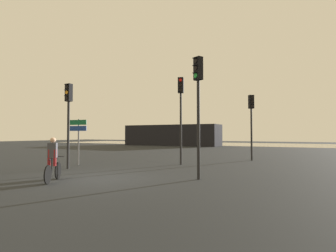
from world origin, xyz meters
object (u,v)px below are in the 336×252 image
Objects in this scene: traffic_light_near_right at (198,94)px; cyclist at (53,159)px; traffic_light_center at (181,104)px; traffic_light_near_left at (68,109)px; direction_sign_post at (78,133)px; traffic_light_far_right at (251,115)px; distant_building at (172,135)px.

traffic_light_near_right reaches higher than cyclist.
traffic_light_center is at bearing 43.11° from cyclist.
traffic_light_near_left is 0.91× the size of traffic_light_near_right.
direction_sign_post is (-0.70, 1.34, -1.21)m from traffic_light_near_left.
direction_sign_post is (-5.02, -2.94, -1.67)m from traffic_light_center.
cyclist is at bearing 58.08° from traffic_light_center.
traffic_light_far_right reaches higher than direction_sign_post.
direction_sign_post is at bearing 20.60° from traffic_light_near_right.
distant_building is 3.21× the size of traffic_light_near_right.
distant_building is at bearing -83.74° from direction_sign_post.
traffic_light_far_right reaches higher than traffic_light_near_left.
traffic_light_near_left is at bearing -74.02° from distant_building.
traffic_light_near_right is at bearing 0.61° from cyclist.
traffic_light_near_left is at bearing 98.35° from cyclist.
distant_building is 5.86× the size of direction_sign_post.
distant_building is at bearing 76.80° from cyclist.
traffic_light_center is 5.40m from traffic_light_far_right.
traffic_light_near_left reaches higher than cyclist.
traffic_light_near_right reaches higher than distant_building.
traffic_light_far_right is at bearing 34.01° from cyclist.
distant_building is 32.20m from cyclist.
traffic_light_near_left is (-4.32, -4.28, -0.46)m from traffic_light_center.
direction_sign_post is at bearing 13.43° from traffic_light_center.
distant_building reaches higher than cyclist.
cyclist is (-4.57, -2.91, -2.46)m from traffic_light_near_right.
distant_building is 31.39m from traffic_light_near_right.
cyclist is at bearing 62.54° from traffic_light_near_right.
direction_sign_post is (-7.68, 1.27, -1.49)m from traffic_light_near_right.
traffic_light_far_right is 12.73m from cyclist.
cyclist is (-5.12, -11.45, -2.22)m from traffic_light_far_right.
cyclist is (3.11, -4.19, -0.97)m from direction_sign_post.
traffic_light_near_left is 1.93m from direction_sign_post.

